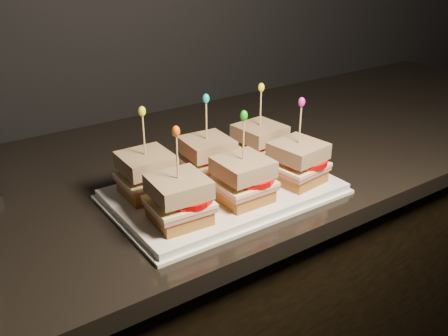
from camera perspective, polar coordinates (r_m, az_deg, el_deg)
cabinet at (r=1.30m, az=-1.88°, el=-17.67°), size 2.16×0.63×0.85m
granite_slab at (r=1.05m, az=-2.22°, el=0.38°), size 2.20×0.67×0.03m
platter at (r=0.88m, az=0.00°, el=-2.70°), size 0.38×0.24×0.02m
platter_rim at (r=0.89m, az=0.00°, el=-3.04°), size 0.40×0.25×0.01m
sandwich_0_bread_bot at (r=0.86m, az=-8.73°, el=-2.24°), size 0.08×0.08×0.02m
sandwich_0_ham at (r=0.86m, az=-8.79°, el=-1.33°), size 0.09×0.09×0.01m
sandwich_0_cheese at (r=0.85m, az=-8.82°, el=-0.91°), size 0.09×0.09×0.01m
sandwich_0_tomato at (r=0.85m, az=-7.95°, el=-0.40°), size 0.08×0.08×0.01m
sandwich_0_bread_top at (r=0.84m, az=-8.94°, el=0.68°), size 0.08×0.08×0.03m
sandwich_0_pick at (r=0.83m, az=-9.14°, el=3.46°), size 0.00×0.00×0.09m
sandwich_0_frill at (r=0.81m, az=-9.35°, el=6.42°), size 0.01×0.01×0.02m
sandwich_1_bread_bot at (r=0.92m, az=-1.94°, el=-0.28°), size 0.09×0.09×0.02m
sandwich_1_ham at (r=0.91m, az=-1.95°, el=0.59°), size 0.09×0.09×0.01m
sandwich_1_cheese at (r=0.91m, az=-1.96°, el=0.99°), size 0.10×0.09×0.01m
sandwich_1_tomato at (r=0.91m, az=-1.12°, el=1.47°), size 0.08×0.08×0.01m
sandwich_1_bread_top at (r=0.90m, az=-1.98°, el=2.51°), size 0.09×0.09×0.03m
sandwich_1_pick at (r=0.88m, az=-2.03°, el=5.15°), size 0.00×0.00×0.09m
sandwich_1_frill at (r=0.87m, az=-2.07°, el=7.95°), size 0.01×0.01×0.02m
sandwich_2_bread_bot at (r=0.98m, az=4.03°, el=1.45°), size 0.09×0.09×0.02m
sandwich_2_ham at (r=0.98m, az=4.05°, el=2.27°), size 0.10×0.09×0.01m
sandwich_2_cheese at (r=0.97m, az=4.07°, el=2.65°), size 0.10×0.09×0.01m
sandwich_2_tomato at (r=0.97m, az=4.85°, el=3.09°), size 0.08×0.08×0.01m
sandwich_2_bread_top at (r=0.96m, az=4.11°, el=4.08°), size 0.09×0.09×0.03m
sandwich_2_pick at (r=0.95m, az=4.19°, el=6.56°), size 0.00×0.00×0.09m
sandwich_2_frill at (r=0.93m, az=4.28°, el=9.18°), size 0.01×0.01×0.02m
sandwich_3_bread_bot at (r=0.78m, az=-5.10°, el=-5.28°), size 0.09×0.09×0.02m
sandwich_3_ham at (r=0.77m, az=-5.14°, el=-4.30°), size 0.09×0.09×0.01m
sandwich_3_cheese at (r=0.77m, az=-5.16°, el=-3.85°), size 0.10×0.09×0.01m
sandwich_3_tomato at (r=0.76m, az=-4.18°, el=-3.29°), size 0.08×0.08×0.01m
sandwich_3_bread_top at (r=0.75m, az=-5.24°, el=-2.12°), size 0.09×0.09×0.03m
sandwich_3_pick at (r=0.74m, az=-5.37°, el=0.93°), size 0.00×0.00×0.09m
sandwich_3_frill at (r=0.72m, az=-5.51°, el=4.20°), size 0.01×0.01×0.02m
sandwich_4_bread_bot at (r=0.84m, az=2.13°, el=-2.90°), size 0.08×0.08×0.02m
sandwich_4_ham at (r=0.83m, az=2.15°, el=-1.98°), size 0.09×0.09×0.01m
sandwich_4_cheese at (r=0.83m, az=2.15°, el=-1.54°), size 0.09×0.09×0.01m
sandwich_4_tomato at (r=0.82m, az=3.08°, el=-1.02°), size 0.08×0.08×0.01m
sandwich_4_bread_top at (r=0.81m, az=2.18°, el=0.09°), size 0.08×0.08×0.03m
sandwich_4_pick at (r=0.80m, az=2.23°, el=2.96°), size 0.00×0.00×0.09m
sandwich_4_frill at (r=0.78m, az=2.29°, el=6.02°), size 0.01×0.01×0.02m
sandwich_5_bread_bot at (r=0.91m, az=8.30°, el=-0.83°), size 0.09×0.09×0.02m
sandwich_5_ham at (r=0.90m, az=8.36°, el=0.04°), size 0.10×0.10×0.01m
sandwich_5_cheese at (r=0.90m, az=8.39°, el=0.45°), size 0.10×0.10×0.01m
sandwich_5_tomato at (r=0.90m, az=9.24°, el=0.93°), size 0.08×0.08×0.01m
sandwich_5_bread_top at (r=0.89m, az=8.49°, el=1.97°), size 0.09×0.09×0.03m
sandwich_5_pick at (r=0.87m, az=8.68°, el=4.64°), size 0.00×0.00×0.09m
sandwich_5_frill at (r=0.86m, az=8.87°, el=7.46°), size 0.01×0.01×0.02m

